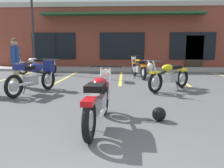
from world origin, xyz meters
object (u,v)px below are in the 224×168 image
at_px(motorcycle_silver_naked, 169,76).
at_px(motorcycle_cream_vintage, 35,75).
at_px(helmet_on_pavement, 159,114).
at_px(motorcycle_foreground_classic, 98,99).
at_px(motorcycle_red_sportbike, 36,65).
at_px(parking_lot_lamp_post, 31,9).
at_px(motorcycle_blue_standard, 139,68).
at_px(person_by_back_row, 15,59).

height_order(motorcycle_silver_naked, motorcycle_cream_vintage, same).
distance_m(motorcycle_cream_vintage, helmet_on_pavement, 4.21).
height_order(motorcycle_foreground_classic, motorcycle_silver_naked, same).
height_order(motorcycle_red_sportbike, parking_lot_lamp_post, parking_lot_lamp_post).
distance_m(motorcycle_foreground_classic, helmet_on_pavement, 1.18).
height_order(motorcycle_blue_standard, helmet_on_pavement, motorcycle_blue_standard).
height_order(motorcycle_foreground_classic, motorcycle_cream_vintage, same).
bearing_deg(helmet_on_pavement, motorcycle_cream_vintage, 142.04).
bearing_deg(motorcycle_cream_vintage, helmet_on_pavement, -37.96).
bearing_deg(motorcycle_red_sportbike, motorcycle_cream_vintage, -69.26).
distance_m(motorcycle_silver_naked, helmet_on_pavement, 3.33).
height_order(motorcycle_blue_standard, person_by_back_row, person_by_back_row).
distance_m(person_by_back_row, parking_lot_lamp_post, 5.68).
xyz_separation_m(motorcycle_blue_standard, parking_lot_lamp_post, (-5.71, 2.42, 2.98)).
height_order(motorcycle_blue_standard, motorcycle_cream_vintage, same).
bearing_deg(person_by_back_row, helmet_on_pavement, -40.25).
bearing_deg(motorcycle_foreground_classic, motorcycle_blue_standard, 80.65).
height_order(person_by_back_row, helmet_on_pavement, person_by_back_row).
bearing_deg(motorcycle_blue_standard, motorcycle_red_sportbike, 168.68).
bearing_deg(person_by_back_row, motorcycle_red_sportbike, 100.46).
height_order(motorcycle_red_sportbike, motorcycle_cream_vintage, same).
bearing_deg(motorcycle_blue_standard, motorcycle_silver_naked, -75.56).
bearing_deg(motorcycle_red_sportbike, motorcycle_foreground_classic, -62.25).
bearing_deg(motorcycle_foreground_classic, motorcycle_cream_vintage, 127.49).
xyz_separation_m(motorcycle_cream_vintage, helmet_on_pavement, (3.30, -2.58, -0.40)).
height_order(motorcycle_red_sportbike, motorcycle_blue_standard, same).
bearing_deg(motorcycle_blue_standard, motorcycle_cream_vintage, -131.76).
xyz_separation_m(motorcycle_foreground_classic, motorcycle_red_sportbike, (-4.00, 7.60, 0.00)).
relative_size(motorcycle_blue_standard, helmet_on_pavement, 8.02).
bearing_deg(motorcycle_silver_naked, motorcycle_blue_standard, 104.44).
bearing_deg(motorcycle_foreground_classic, motorcycle_red_sportbike, 117.75).
distance_m(motorcycle_silver_naked, parking_lot_lamp_post, 9.00).
distance_m(person_by_back_row, helmet_on_pavement, 5.86).
bearing_deg(motorcycle_silver_naked, motorcycle_foreground_classic, -117.89).
xyz_separation_m(motorcycle_red_sportbike, parking_lot_lamp_post, (-0.63, 1.40, 2.98)).
bearing_deg(motorcycle_cream_vintage, motorcycle_silver_naked, 8.97).
height_order(motorcycle_red_sportbike, helmet_on_pavement, motorcycle_red_sportbike).
relative_size(motorcycle_foreground_classic, motorcycle_cream_vintage, 1.04).
height_order(motorcycle_red_sportbike, person_by_back_row, person_by_back_row).
xyz_separation_m(motorcycle_red_sportbike, motorcycle_silver_naked, (5.87, -4.07, 0.00)).
bearing_deg(parking_lot_lamp_post, helmet_on_pavement, -56.67).
relative_size(person_by_back_row, parking_lot_lamp_post, 0.31).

